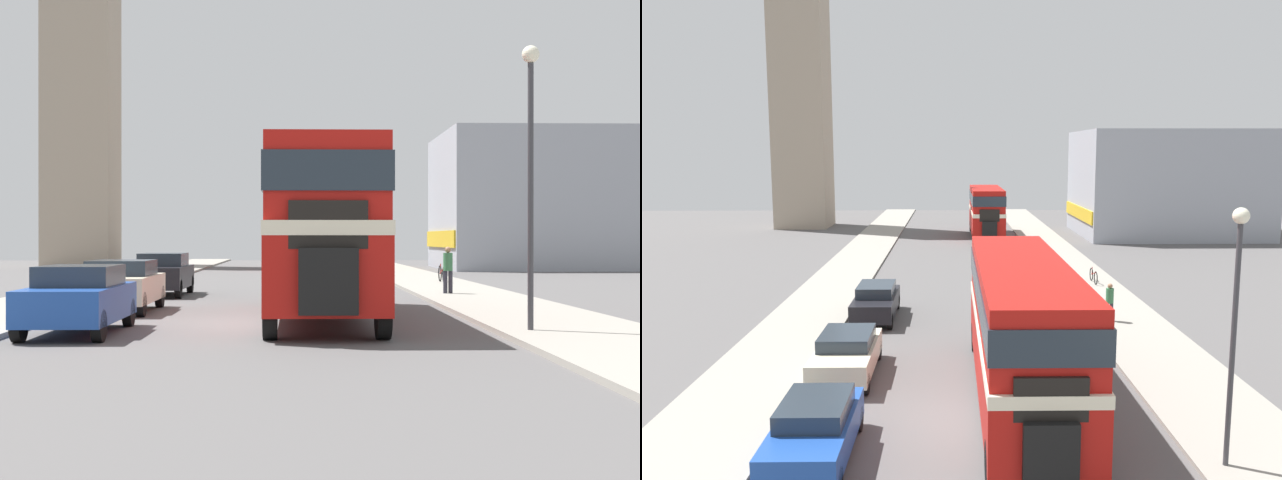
% 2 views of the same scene
% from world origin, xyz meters
% --- Properties ---
extents(ground_plane, '(120.00, 120.00, 0.00)m').
position_xyz_m(ground_plane, '(0.00, 0.00, 0.00)').
color(ground_plane, '#565454').
extents(sidewalk_right, '(3.50, 120.00, 0.12)m').
position_xyz_m(sidewalk_right, '(6.75, 0.00, 0.06)').
color(sidewalk_right, gray).
rests_on(sidewalk_right, ground_plane).
extents(double_decker_bus, '(2.55, 11.21, 4.08)m').
position_xyz_m(double_decker_bus, '(1.44, 1.34, 2.43)').
color(double_decker_bus, '#B2140F').
rests_on(double_decker_bus, ground_plane).
extents(bus_distant, '(2.57, 9.80, 4.14)m').
position_xyz_m(bus_distant, '(2.33, 36.05, 2.46)').
color(bus_distant, '#B2140F').
rests_on(bus_distant, ground_plane).
extents(car_parked_near, '(1.73, 3.99, 1.43)m').
position_xyz_m(car_parked_near, '(-3.73, -2.10, 0.75)').
color(car_parked_near, '#1E479E').
rests_on(car_parked_near, ground_plane).
extents(car_parked_mid, '(1.83, 4.06, 1.40)m').
position_xyz_m(car_parked_mid, '(-3.92, 3.47, 0.74)').
color(car_parked_mid, beige).
rests_on(car_parked_mid, ground_plane).
extents(car_parked_far, '(1.71, 4.20, 1.48)m').
position_xyz_m(car_parked_far, '(-3.81, 10.38, 0.77)').
color(car_parked_far, black).
rests_on(car_parked_far, ground_plane).
extents(pedestrian_walking, '(0.32, 0.32, 1.60)m').
position_xyz_m(pedestrian_walking, '(6.05, 9.40, 1.02)').
color(pedestrian_walking, '#282833').
rests_on(pedestrian_walking, sidewalk_right).
extents(bicycle_on_pavement, '(0.05, 1.76, 0.78)m').
position_xyz_m(bicycle_on_pavement, '(7.13, 17.06, 0.48)').
color(bicycle_on_pavement, black).
rests_on(bicycle_on_pavement, sidewalk_right).
extents(street_lamp, '(0.36, 0.36, 5.86)m').
position_xyz_m(street_lamp, '(5.67, -2.72, 3.96)').
color(street_lamp, '#38383D').
rests_on(street_lamp, sidewalk_right).
extents(church_tower, '(5.03, 5.03, 35.69)m').
position_xyz_m(church_tower, '(-14.55, 43.62, 18.18)').
color(church_tower, tan).
rests_on(church_tower, ground_plane).
extents(shop_building_block, '(14.75, 11.31, 8.88)m').
position_xyz_m(shop_building_block, '(17.75, 37.44, 4.44)').
color(shop_building_block, '#999EA8').
rests_on(shop_building_block, ground_plane).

